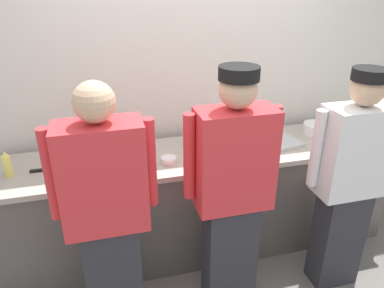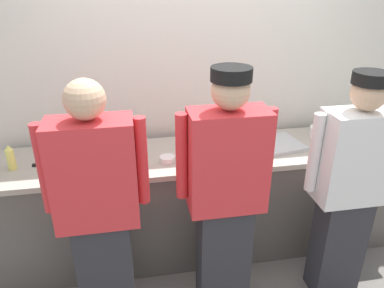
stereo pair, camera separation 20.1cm
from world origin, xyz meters
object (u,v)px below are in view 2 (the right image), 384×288
plate_stack_rear (213,151)px  ramekin_green_sauce (357,142)px  ramekin_red_sauce (167,159)px  squeeze_bottle_primary (380,135)px  plate_stack_front (324,133)px  chef_center (226,193)px  squeeze_bottle_spare (350,140)px  deli_cup (194,139)px  chefs_knife (49,164)px  chef_far_right (349,186)px  chef_near_left (99,210)px  sheet_tray (270,145)px  squeeze_bottle_secondary (10,158)px  mixing_bowl_steel (104,153)px

plate_stack_rear → ramekin_green_sauce: bearing=-0.1°
ramekin_red_sauce → squeeze_bottle_primary: bearing=-1.1°
plate_stack_front → chef_center: bearing=-145.7°
squeeze_bottle_primary → squeeze_bottle_spare: squeeze_bottle_primary is taller
plate_stack_front → plate_stack_rear: size_ratio=0.94×
ramekin_red_sauce → deli_cup: deli_cup is taller
ramekin_green_sauce → chefs_knife: 2.35m
squeeze_bottle_spare → ramekin_green_sauce: squeeze_bottle_spare is taller
chef_far_right → squeeze_bottle_spare: (0.25, 0.44, 0.12)m
chef_near_left → ramekin_green_sauce: bearing=15.2°
chef_near_left → deli_cup: 1.03m
sheet_tray → chef_center: bearing=-130.9°
sheet_tray → squeeze_bottle_spare: (0.56, -0.18, 0.08)m
chef_center → deli_cup: bearing=95.3°
chef_far_right → plate_stack_rear: chef_far_right is taller
squeeze_bottle_secondary → squeeze_bottle_primary: bearing=-2.5°
squeeze_bottle_primary → deli_cup: 1.45m
chef_center → sheet_tray: 0.79m
chef_far_right → sheet_tray: bearing=116.3°
squeeze_bottle_spare → ramekin_green_sauce: 0.18m
chef_near_left → chef_center: 0.77m
chef_far_right → ramekin_green_sauce: 0.67m
plate_stack_rear → squeeze_bottle_spare: 1.04m
plate_stack_rear → deli_cup: size_ratio=2.61×
chef_center → squeeze_bottle_spare: (1.08, 0.42, 0.09)m
chef_far_right → chef_near_left: bearing=179.8°
chef_center → mixing_bowl_steel: chef_center is taller
plate_stack_rear → plate_stack_front: bearing=9.9°
plate_stack_front → squeeze_bottle_primary: size_ratio=1.11×
ramekin_green_sauce → chefs_knife: (-2.35, 0.06, -0.01)m
chef_center → plate_stack_front: bearing=34.3°
plate_stack_rear → ramekin_red_sauce: size_ratio=2.24×
plate_stack_rear → squeeze_bottle_spare: bearing=-5.6°
chef_far_right → ramekin_red_sauce: chef_far_right is taller
chef_near_left → chef_center: size_ratio=0.99×
mixing_bowl_steel → ramekin_green_sauce: 1.97m
sheet_tray → deli_cup: bearing=166.9°
chef_far_right → squeeze_bottle_spare: size_ratio=8.36×
ramekin_green_sauce → chef_near_left: bearing=-164.8°
chef_near_left → chef_far_right: chef_near_left is taller
chef_near_left → squeeze_bottle_secondary: size_ratio=9.05×
chef_near_left → chef_center: (0.77, 0.01, 0.02)m
squeeze_bottle_primary → ramekin_red_sauce: size_ratio=1.89×
ramekin_green_sauce → chefs_knife: ramekin_green_sauce is taller
squeeze_bottle_primary → ramekin_green_sauce: (-0.14, 0.07, -0.08)m
mixing_bowl_steel → sheet_tray: (1.27, 0.00, -0.04)m
mixing_bowl_steel → squeeze_bottle_secondary: size_ratio=1.84×
chef_near_left → chef_center: chef_center is taller
plate_stack_front → chef_far_right: bearing=-105.2°
chef_near_left → plate_stack_front: chef_near_left is taller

